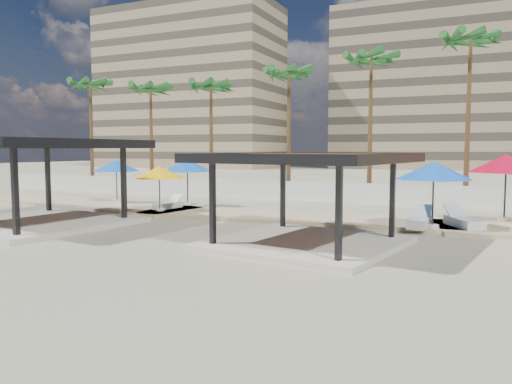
# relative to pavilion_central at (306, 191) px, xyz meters

# --- Properties ---
(ground) EXTENTS (200.00, 200.00, 0.00)m
(ground) POSITION_rel_pavilion_central_xyz_m (-4.43, -0.98, -1.90)
(ground) COLOR tan
(ground) RESTS_ON ground
(promenade) EXTENTS (44.45, 7.97, 0.24)m
(promenade) POSITION_rel_pavilion_central_xyz_m (-2.43, 6.69, -1.84)
(promenade) COLOR #C6B284
(promenade) RESTS_ON ground
(boundary_wall) EXTENTS (56.00, 0.30, 1.20)m
(boundary_wall) POSITION_rel_pavilion_central_xyz_m (-4.43, 15.02, -1.30)
(boundary_wall) COLOR silver
(boundary_wall) RESTS_ON ground
(building_west) EXTENTS (34.00, 16.00, 32.40)m
(building_west) POSITION_rel_pavilion_central_xyz_m (-46.43, 67.02, 13.36)
(building_west) COLOR #937F60
(building_west) RESTS_ON ground
(building_mid) EXTENTS (38.00, 16.00, 30.40)m
(building_mid) POSITION_rel_pavilion_central_xyz_m (-0.43, 77.02, 12.37)
(building_mid) COLOR #847259
(building_mid) RESTS_ON ground
(pavilion_central) EXTENTS (7.23, 7.23, 3.19)m
(pavilion_central) POSITION_rel_pavilion_central_xyz_m (0.00, 0.00, 0.00)
(pavilion_central) COLOR beige
(pavilion_central) RESTS_ON ground
(pavilion_west) EXTENTS (8.13, 8.13, 3.74)m
(pavilion_west) POSITION_rel_pavilion_central_xyz_m (-12.25, -0.54, 0.33)
(pavilion_west) COLOR beige
(pavilion_west) RESTS_ON ground
(umbrella_a) EXTENTS (3.50, 3.50, 2.52)m
(umbrella_a) POSITION_rel_pavilion_central_xyz_m (-14.65, 7.67, 0.44)
(umbrella_a) COLOR beige
(umbrella_a) RESTS_ON promenade
(umbrella_b) EXTENTS (2.64, 2.64, 2.30)m
(umbrella_b) POSITION_rel_pavilion_central_xyz_m (-9.50, 4.82, 0.25)
(umbrella_b) COLOR beige
(umbrella_b) RESTS_ON promenade
(umbrella_c) EXTENTS (4.23, 4.23, 2.93)m
(umbrella_c) POSITION_rel_pavilion_central_xyz_m (6.44, 8.22, 0.80)
(umbrella_c) COLOR beige
(umbrella_c) RESTS_ON promenade
(umbrella_d) EXTENTS (3.64, 3.64, 2.66)m
(umbrella_d) POSITION_rel_pavilion_central_xyz_m (3.73, 4.82, 0.56)
(umbrella_d) COLOR beige
(umbrella_d) RESTS_ON promenade
(umbrella_f) EXTENTS (3.78, 3.78, 2.59)m
(umbrella_f) POSITION_rel_pavilion_central_xyz_m (-9.90, 8.11, 0.51)
(umbrella_f) COLOR beige
(umbrella_f) RESTS_ON promenade
(lounger_a) EXTENTS (0.80, 1.94, 0.72)m
(lounger_a) POSITION_rel_pavilion_central_xyz_m (-9.79, 5.98, -1.55)
(lounger_a) COLOR white
(lounger_a) RESTS_ON promenade
(lounger_b) EXTENTS (0.80, 2.20, 0.82)m
(lounger_b) POSITION_rel_pavilion_central_xyz_m (3.24, 4.87, -1.52)
(lounger_b) COLOR white
(lounger_b) RESTS_ON promenade
(lounger_c) EXTENTS (1.73, 2.37, 0.87)m
(lounger_c) POSITION_rel_pavilion_central_xyz_m (4.86, 5.53, -1.51)
(lounger_c) COLOR white
(lounger_c) RESTS_ON promenade
(palm_a) EXTENTS (3.00, 3.00, 9.72)m
(palm_a) POSITION_rel_pavilion_central_xyz_m (-25.43, 17.32, 6.63)
(palm_a) COLOR brown
(palm_a) RESTS_ON ground
(palm_b) EXTENTS (3.00, 3.00, 9.12)m
(palm_b) POSITION_rel_pavilion_central_xyz_m (-19.43, 17.72, 6.06)
(palm_b) COLOR brown
(palm_b) RESTS_ON ground
(palm_c) EXTENTS (3.00, 3.00, 8.91)m
(palm_c) POSITION_rel_pavilion_central_xyz_m (-13.43, 17.12, 5.87)
(palm_c) COLOR brown
(palm_c) RESTS_ON ground
(palm_d) EXTENTS (3.00, 3.00, 9.60)m
(palm_d) POSITION_rel_pavilion_central_xyz_m (-7.43, 17.92, 6.51)
(palm_d) COLOR brown
(palm_d) RESTS_ON ground
(palm_e) EXTENTS (3.00, 3.00, 10.10)m
(palm_e) POSITION_rel_pavilion_central_xyz_m (-1.43, 17.42, 6.98)
(palm_e) COLOR brown
(palm_e) RESTS_ON ground
(palm_f) EXTENTS (3.00, 3.00, 10.89)m
(palm_f) POSITION_rel_pavilion_central_xyz_m (4.57, 17.62, 7.72)
(palm_f) COLOR brown
(palm_f) RESTS_ON ground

